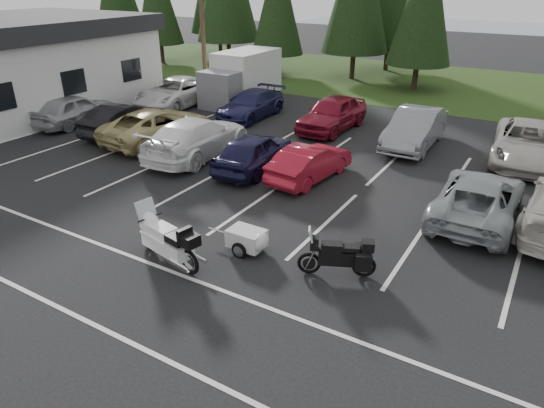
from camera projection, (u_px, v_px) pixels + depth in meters
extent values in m
plane|color=black|center=(223.00, 212.00, 15.76)|extent=(120.00, 120.00, 0.00)
cube|color=#233A12|center=(423.00, 83.00, 34.34)|extent=(80.00, 16.00, 0.01)
cube|color=slate|center=(530.00, 40.00, 56.48)|extent=(70.00, 50.00, 0.02)
cylinder|color=#473321|center=(202.00, 22.00, 27.75)|extent=(0.26, 0.26, 9.00)
cube|color=silver|center=(256.00, 191.00, 17.31)|extent=(32.00, 16.00, 0.01)
cylinder|color=#332316|center=(123.00, 41.00, 45.63)|extent=(0.36, 0.36, 2.50)
cylinder|color=#332316|center=(162.00, 49.00, 41.91)|extent=(0.36, 0.36, 2.16)
cylinder|color=#332316|center=(229.00, 48.00, 40.23)|extent=(0.36, 0.36, 2.78)
cylinder|color=#332316|center=(277.00, 60.00, 36.74)|extent=(0.36, 0.36, 2.11)
cone|color=black|center=(278.00, 0.00, 34.92)|extent=(3.87, 3.87, 7.48)
cylinder|color=#332316|center=(353.00, 60.00, 35.24)|extent=(0.36, 0.36, 2.62)
cylinder|color=#332316|center=(416.00, 72.00, 32.00)|extent=(0.36, 0.36, 2.26)
cylinder|color=#332316|center=(220.00, 39.00, 45.32)|extent=(0.36, 0.36, 2.88)
cylinder|color=#332316|center=(387.00, 53.00, 38.32)|extent=(0.36, 0.36, 2.71)
imported|color=#ACACB0|center=(75.00, 109.00, 24.66)|extent=(2.09, 4.62, 1.54)
imported|color=black|center=(123.00, 119.00, 23.13)|extent=(1.80, 4.56, 1.48)
imported|color=tan|center=(157.00, 125.00, 22.10)|extent=(2.88, 5.66, 1.53)
imported|color=white|center=(197.00, 137.00, 20.31)|extent=(2.64, 5.77, 1.64)
imported|color=#161536|center=(254.00, 152.00, 18.93)|extent=(2.09, 4.46, 1.48)
imported|color=maroon|center=(310.00, 162.00, 18.05)|extent=(1.81, 4.15, 1.33)
imported|color=gray|center=(478.00, 198.00, 15.08)|extent=(2.40, 5.13, 1.42)
imported|color=white|center=(176.00, 92.00, 28.06)|extent=(3.04, 5.91, 1.60)
imported|color=#1C1D48|center=(251.00, 105.00, 25.82)|extent=(2.10, 4.89, 1.41)
imported|color=maroon|center=(332.00, 113.00, 23.74)|extent=(2.15, 4.91, 1.65)
imported|color=gray|center=(415.00, 128.00, 21.43)|extent=(1.84, 5.06, 1.66)
imported|color=#B3ACA4|center=(529.00, 143.00, 19.65)|extent=(3.06, 5.91, 1.59)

